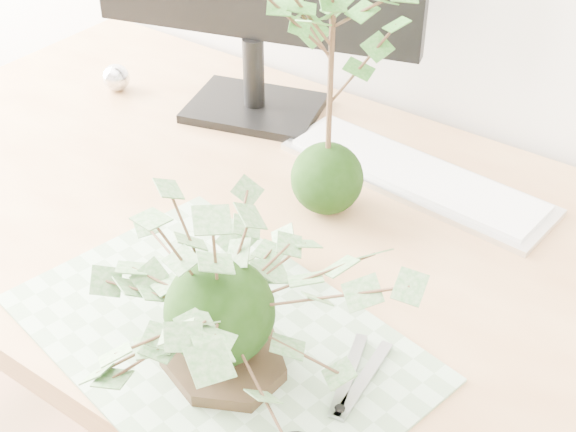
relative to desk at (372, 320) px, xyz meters
The scene contains 7 objects.
desk is the anchor object (origin of this frame).
cutting_mat 0.23m from the desk, 110.70° to the right, with size 0.44×0.29×0.00m, color gray.
stone_dish 0.25m from the desk, 101.94° to the right, with size 0.15×0.15×0.01m, color black.
ivy_kokedama 0.32m from the desk, 101.94° to the right, with size 0.40×0.40×0.22m.
maple_kokedama 0.38m from the desk, 151.22° to the left, with size 0.24×0.24×0.39m.
keyboard 0.22m from the desk, 105.21° to the left, with size 0.39×0.14×0.01m.
foil_ball 0.60m from the desk, 166.47° to the left, with size 0.04×0.04×0.04m, color white.
Camera 1 is at (0.41, 0.58, 1.35)m, focal length 50.00 mm.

